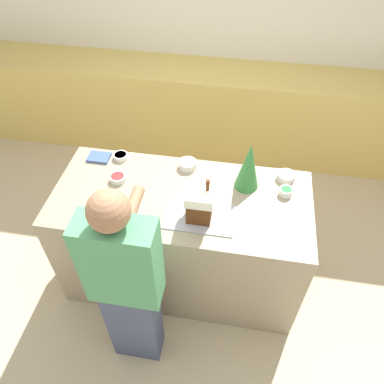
% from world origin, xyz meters
% --- Properties ---
extents(ground_plane, '(12.00, 12.00, 0.00)m').
position_xyz_m(ground_plane, '(0.00, 0.00, 0.00)').
color(ground_plane, '#C6B28E').
extents(wall_back, '(8.00, 0.05, 2.60)m').
position_xyz_m(wall_back, '(0.00, 2.12, 1.30)').
color(wall_back, white).
rests_on(wall_back, ground_plane).
extents(back_cabinet_block, '(6.00, 0.60, 0.95)m').
position_xyz_m(back_cabinet_block, '(0.00, 1.79, 0.47)').
color(back_cabinet_block, '#DBBC60').
rests_on(back_cabinet_block, ground_plane).
extents(kitchen_island, '(1.77, 0.81, 0.95)m').
position_xyz_m(kitchen_island, '(0.00, 0.00, 0.47)').
color(kitchen_island, gray).
rests_on(kitchen_island, ground_plane).
extents(baking_tray, '(0.45, 0.27, 0.01)m').
position_xyz_m(baking_tray, '(0.15, -0.16, 0.95)').
color(baking_tray, '#9E9EA8').
rests_on(baking_tray, kitchen_island).
extents(gingerbread_house, '(0.17, 0.17, 0.30)m').
position_xyz_m(gingerbread_house, '(0.15, -0.16, 1.07)').
color(gingerbread_house, '#5B2D14').
rests_on(gingerbread_house, baking_tray).
extents(decorative_tree, '(0.17, 0.17, 0.36)m').
position_xyz_m(decorative_tree, '(0.43, 0.18, 1.13)').
color(decorative_tree, '#33843D').
rests_on(decorative_tree, kitchen_island).
extents(candy_bowl_near_tray_right, '(0.13, 0.13, 0.05)m').
position_xyz_m(candy_bowl_near_tray_right, '(0.70, 0.30, 0.97)').
color(candy_bowl_near_tray_right, silver).
rests_on(candy_bowl_near_tray_right, kitchen_island).
extents(candy_bowl_far_left, '(0.11, 0.11, 0.04)m').
position_xyz_m(candy_bowl_far_left, '(-0.52, 0.32, 0.97)').
color(candy_bowl_far_left, white).
rests_on(candy_bowl_far_left, kitchen_island).
extents(candy_bowl_behind_tray, '(0.09, 0.09, 0.05)m').
position_xyz_m(candy_bowl_behind_tray, '(0.70, 0.14, 0.98)').
color(candy_bowl_behind_tray, white).
rests_on(candy_bowl_behind_tray, kitchen_island).
extents(candy_bowl_beside_tree, '(0.11, 0.11, 0.04)m').
position_xyz_m(candy_bowl_beside_tree, '(-0.47, 0.08, 0.97)').
color(candy_bowl_beside_tree, silver).
rests_on(candy_bowl_beside_tree, kitchen_island).
extents(candy_bowl_near_tray_left, '(0.13, 0.13, 0.05)m').
position_xyz_m(candy_bowl_near_tray_left, '(-0.01, 0.31, 0.98)').
color(candy_bowl_near_tray_left, white).
rests_on(candy_bowl_near_tray_left, kitchen_island).
extents(cookbook, '(0.16, 0.12, 0.02)m').
position_xyz_m(cookbook, '(-0.68, 0.29, 0.96)').
color(cookbook, '#3F598C').
rests_on(cookbook, kitchen_island).
extents(person, '(0.42, 0.53, 1.61)m').
position_xyz_m(person, '(-0.20, -0.66, 0.83)').
color(person, '#424C6B').
rests_on(person, ground_plane).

